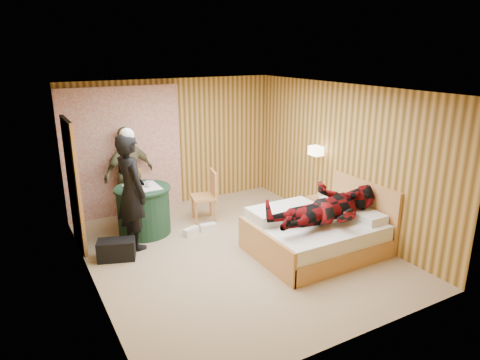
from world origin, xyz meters
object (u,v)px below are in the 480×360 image
chair_near (208,192)px  woman_standing (131,192)px  man_at_table (129,173)px  man_on_bed (329,198)px  bed (316,233)px  round_table (144,210)px  chair_far (132,191)px  nightstand (324,212)px  duffel_bag (116,250)px  wall_lamp (316,151)px

chair_near → woman_standing: 1.59m
chair_near → man_at_table: bearing=-111.2°
man_on_bed → bed: bearing=95.2°
round_table → chair_far: chair_far is taller
round_table → chair_near: chair_near is taller
chair_far → chair_near: (1.18, -0.74, 0.01)m
bed → round_table: 2.90m
man_at_table → chair_near: bearing=126.9°
nightstand → man_at_table: bearing=144.7°
chair_far → duffel_bag: bearing=-107.6°
bed → woman_standing: (-2.42, 1.55, 0.62)m
wall_lamp → man_on_bed: 1.55m
nightstand → man_at_table: man_at_table is taller
chair_far → chair_near: bearing=-25.2°
wall_lamp → bed: size_ratio=0.13×
bed → duffel_bag: bed is taller
round_table → woman_standing: woman_standing is taller
chair_near → bed: bearing=37.9°
duffel_bag → man_at_table: (0.66, 1.52, 0.71)m
bed → duffel_bag: 3.05m
chair_near → duffel_bag: chair_near is taller
round_table → woman_standing: 0.72m
chair_far → bed: bearing=-45.0°
wall_lamp → chair_near: 2.08m
wall_lamp → chair_near: wall_lamp is taller
nightstand → wall_lamp: bearing=83.0°
duffel_bag → nightstand: bearing=11.2°
nightstand → duffel_bag: (-3.54, 0.51, -0.11)m
nightstand → round_table: (-2.88, 1.25, 0.15)m
man_on_bed → chair_near: bearing=113.6°
round_table → man_on_bed: bearing=-45.6°
man_on_bed → duffel_bag: bearing=152.6°
nightstand → duffel_bag: nightstand is taller
chair_far → man_at_table: 0.33m
nightstand → chair_near: bearing=143.6°
man_at_table → woman_standing: bearing=56.9°
bed → man_on_bed: bearing=-84.8°
bed → woman_standing: 2.94m
wall_lamp → chair_far: bearing=150.7°
round_table → man_on_bed: (2.15, -2.19, 0.52)m
round_table → man_at_table: 0.90m
wall_lamp → nightstand: bearing=-97.0°
man_at_table → nightstand: bearing=125.3°
nightstand → round_table: bearing=156.5°
round_table → chair_near: size_ratio=1.00×
round_table → man_on_bed: 3.11m
woman_standing → man_at_table: 1.24m
nightstand → woman_standing: woman_standing is taller
woman_standing → man_at_table: size_ratio=1.06×
chair_near → woman_standing: (-1.49, -0.41, 0.37)m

